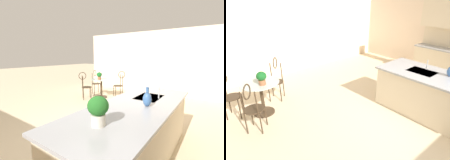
% 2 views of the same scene
% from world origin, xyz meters
% --- Properties ---
extents(ground_plane, '(40.00, 40.00, 0.00)m').
position_xyz_m(ground_plane, '(0.00, 0.00, 0.00)').
color(ground_plane, beige).
extents(wall_left_window, '(0.12, 7.80, 2.70)m').
position_xyz_m(wall_left_window, '(-4.26, 0.00, 1.35)').
color(wall_left_window, beige).
rests_on(wall_left_window, ground).
extents(kitchen_island, '(2.80, 1.06, 0.92)m').
position_xyz_m(kitchen_island, '(0.30, 0.85, 0.46)').
color(kitchen_island, beige).
rests_on(kitchen_island, ground).
extents(bistro_table, '(0.80, 0.80, 0.74)m').
position_xyz_m(bistro_table, '(-2.33, -1.90, 0.45)').
color(bistro_table, '#3D2D1E').
rests_on(bistro_table, ground).
extents(chair_near_window, '(0.52, 0.52, 1.04)m').
position_xyz_m(chair_near_window, '(-2.65, -2.46, 0.57)').
color(chair_near_window, '#3D2D1E').
rests_on(chair_near_window, ground).
extents(chair_by_island, '(0.54, 0.54, 1.04)m').
position_xyz_m(chair_by_island, '(-1.80, -2.26, 0.57)').
color(chair_by_island, '#3D2D1E').
rests_on(chair_by_island, ground).
extents(chair_toward_desk, '(0.54, 0.54, 1.04)m').
position_xyz_m(chair_toward_desk, '(-2.80, -1.35, 0.57)').
color(chair_toward_desk, '#3D2D1E').
rests_on(chair_toward_desk, ground).
extents(sink_faucet, '(0.02, 0.02, 0.22)m').
position_xyz_m(sink_faucet, '(-0.25, 1.03, 1.03)').
color(sink_faucet, '#B2B5BA').
rests_on(sink_faucet, kitchen_island).
extents(potted_plant_on_table, '(0.20, 0.20, 0.28)m').
position_xyz_m(potted_plant_on_table, '(-2.19, -1.89, 0.90)').
color(potted_plant_on_table, '#9E603D').
rests_on(potted_plant_on_table, bistro_table).
extents(potted_plant_counter_far, '(0.23, 0.23, 0.32)m').
position_xyz_m(potted_plant_counter_far, '(1.15, 0.83, 1.11)').
color(potted_plant_counter_far, beige).
rests_on(potted_plant_counter_far, kitchen_island).
extents(vase_on_counter, '(0.13, 0.13, 0.29)m').
position_xyz_m(vase_on_counter, '(0.25, 1.01, 1.03)').
color(vase_on_counter, '#386099').
rests_on(vase_on_counter, kitchen_island).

